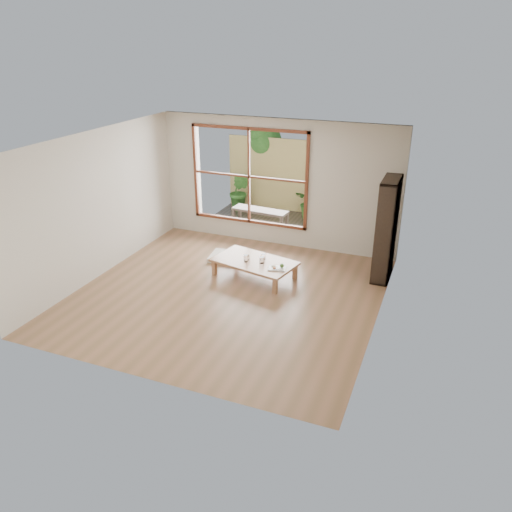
# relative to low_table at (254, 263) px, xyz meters

# --- Properties ---
(ground) EXTENTS (5.00, 5.00, 0.00)m
(ground) POSITION_rel_low_table_xyz_m (-0.17, -0.78, -0.28)
(ground) COLOR #996C4C
(ground) RESTS_ON ground
(low_table) EXTENTS (1.61, 1.12, 0.32)m
(low_table) POSITION_rel_low_table_xyz_m (0.00, 0.00, 0.00)
(low_table) COLOR tan
(low_table) RESTS_ON ground
(floor_cushion) EXTENTS (0.63, 0.63, 0.08)m
(floor_cushion) POSITION_rel_low_table_xyz_m (-0.84, 0.53, -0.24)
(floor_cushion) COLOR white
(floor_cushion) RESTS_ON ground
(bookshelf) EXTENTS (0.29, 0.83, 1.83)m
(bookshelf) POSITION_rel_low_table_xyz_m (2.16, 0.88, 0.63)
(bookshelf) COLOR #2C2218
(bookshelf) RESTS_ON ground
(glass_tall) EXTENTS (0.07, 0.07, 0.13)m
(glass_tall) POSITION_rel_low_table_xyz_m (-0.13, -0.09, 0.10)
(glass_tall) COLOR silver
(glass_tall) RESTS_ON low_table
(glass_mid) EXTENTS (0.08, 0.08, 0.11)m
(glass_mid) POSITION_rel_low_table_xyz_m (0.16, -0.05, 0.10)
(glass_mid) COLOR silver
(glass_mid) RESTS_ON low_table
(glass_short) EXTENTS (0.07, 0.07, 0.09)m
(glass_short) POSITION_rel_low_table_xyz_m (0.13, 0.13, 0.09)
(glass_short) COLOR silver
(glass_short) RESTS_ON low_table
(glass_small) EXTENTS (0.06, 0.06, 0.08)m
(glass_small) POSITION_rel_low_table_xyz_m (-0.13, -0.01, 0.08)
(glass_small) COLOR silver
(glass_small) RESTS_ON low_table
(food_tray) EXTENTS (0.34, 0.27, 0.09)m
(food_tray) POSITION_rel_low_table_xyz_m (0.51, -0.17, 0.06)
(food_tray) COLOR white
(food_tray) RESTS_ON low_table
(deck) EXTENTS (2.80, 2.00, 0.05)m
(deck) POSITION_rel_low_table_xyz_m (-0.77, 2.78, -0.28)
(deck) COLOR #312B24
(deck) RESTS_ON ground
(garden_bench) EXTENTS (1.32, 0.49, 0.41)m
(garden_bench) POSITION_rel_low_table_xyz_m (-0.83, 2.43, 0.09)
(garden_bench) COLOR #2C2218
(garden_bench) RESTS_ON deck
(bamboo_fence) EXTENTS (2.80, 0.06, 1.80)m
(bamboo_fence) POSITION_rel_low_table_xyz_m (-0.77, 3.78, 0.62)
(bamboo_fence) COLOR tan
(bamboo_fence) RESTS_ON ground
(shrub_right) EXTENTS (0.84, 0.76, 0.82)m
(shrub_right) POSITION_rel_low_table_xyz_m (0.13, 3.36, 0.15)
(shrub_right) COLOR #346625
(shrub_right) RESTS_ON deck
(shrub_left) EXTENTS (0.56, 0.46, 0.98)m
(shrub_left) POSITION_rel_low_table_xyz_m (-1.71, 3.33, 0.23)
(shrub_left) COLOR #346625
(shrub_left) RESTS_ON deck
(garden_tree) EXTENTS (1.04, 0.85, 2.22)m
(garden_tree) POSITION_rel_low_table_xyz_m (-1.45, 4.08, 1.34)
(garden_tree) COLOR #4C3D2D
(garden_tree) RESTS_ON ground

